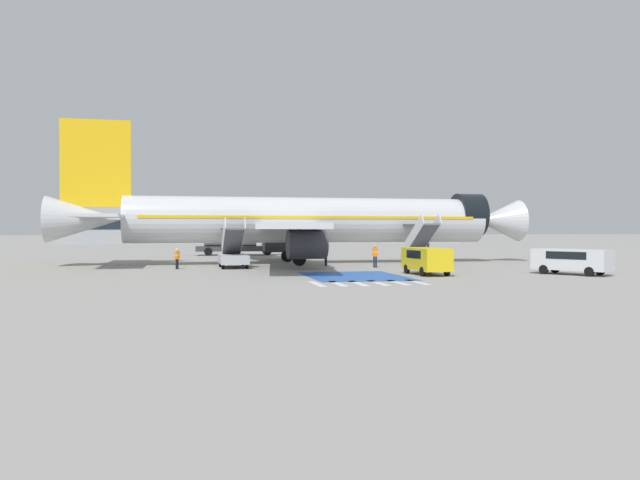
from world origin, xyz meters
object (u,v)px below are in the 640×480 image
at_px(ground_crew_1, 326,254).
at_px(fuel_tanker, 236,240).
at_px(service_van_1, 426,258).
at_px(boarding_stairs_aft, 233,255).
at_px(terminal_building, 267,225).
at_px(airliner, 303,220).
at_px(service_van_0, 572,259).
at_px(boarding_stairs_forward, 422,253).
at_px(ground_crew_0, 375,254).
at_px(ground_crew_2, 177,257).

bearing_deg(ground_crew_1, fuel_tanker, 176.28).
bearing_deg(service_van_1, ground_crew_1, 108.58).
height_order(boarding_stairs_aft, terminal_building, terminal_building).
height_order(airliner, service_van_0, airliner).
relative_size(boarding_stairs_forward, boarding_stairs_aft, 1.00).
bearing_deg(service_van_0, boarding_stairs_aft, -61.78).
xyz_separation_m(boarding_stairs_aft, ground_crew_0, (11.27, -2.26, 0.09)).
relative_size(airliner, terminal_building, 0.48).
xyz_separation_m(boarding_stairs_aft, service_van_1, (12.38, -10.64, 0.12)).
bearing_deg(terminal_building, boarding_stairs_aft, -98.60).
bearing_deg(service_van_0, terminal_building, -117.32).
xyz_separation_m(boarding_stairs_forward, boarding_stairs_aft, (-16.25, -0.21, -0.05)).
xyz_separation_m(boarding_stairs_aft, ground_crew_2, (-4.40, -1.11, -0.07)).
distance_m(service_van_1, ground_crew_0, 8.46).
relative_size(boarding_stairs_aft, service_van_0, 1.00).
relative_size(boarding_stairs_aft, fuel_tanker, 0.53).
distance_m(fuel_tanker, service_van_1, 36.71).
relative_size(boarding_stairs_forward, service_van_1, 1.18).
relative_size(airliner, boarding_stairs_forward, 8.21).
height_order(service_van_0, terminal_building, terminal_building).
xyz_separation_m(service_van_1, ground_crew_1, (-4.51, 11.49, -0.10)).
distance_m(fuel_tanker, ground_crew_0, 28.39).
bearing_deg(ground_crew_1, service_van_1, 3.72).
bearing_deg(boarding_stairs_forward, terminal_building, 90.97).
bearing_deg(terminal_building, fuel_tanker, -100.10).
distance_m(airliner, ground_crew_1, 4.98).
bearing_deg(ground_crew_1, ground_crew_2, -98.65).
bearing_deg(service_van_1, service_van_0, -14.33).
bearing_deg(service_van_0, airliner, -80.10).
height_order(fuel_tanker, ground_crew_2, fuel_tanker).
relative_size(fuel_tanker, service_van_0, 1.89).
bearing_deg(ground_crew_0, service_van_1, 108.96).
bearing_deg(service_van_1, terminal_building, 86.45).
height_order(fuel_tanker, ground_crew_1, fuel_tanker).
relative_size(fuel_tanker, ground_crew_1, 5.65).
xyz_separation_m(service_van_1, terminal_building, (1.22, 100.53, 3.03)).
relative_size(boarding_stairs_aft, ground_crew_0, 2.83).
distance_m(airliner, boarding_stairs_forward, 11.04).
relative_size(ground_crew_1, terminal_building, 0.02).
relative_size(service_van_0, ground_crew_1, 3.00).
distance_m(service_van_0, terminal_building, 102.90).
relative_size(airliner, fuel_tanker, 4.34).
relative_size(airliner, service_van_1, 9.68).
bearing_deg(ground_crew_2, ground_crew_1, -115.27).
bearing_deg(boarding_stairs_aft, service_van_1, -41.41).
bearing_deg(ground_crew_0, fuel_tanker, -59.41).
bearing_deg(service_van_0, service_van_1, -43.54).
relative_size(service_van_1, ground_crew_0, 2.40).
bearing_deg(ground_crew_2, ground_crew_0, -128.51).
xyz_separation_m(service_van_0, service_van_1, (-9.73, 1.98, 0.05)).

